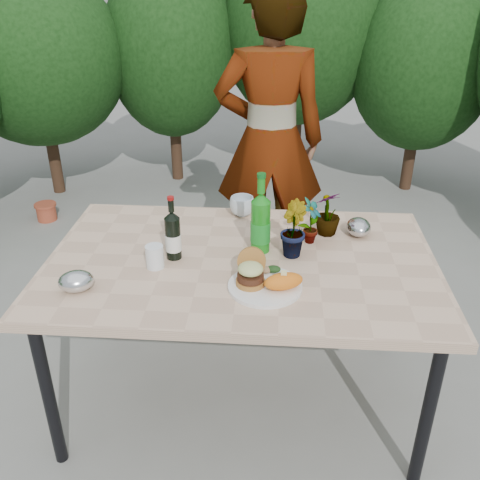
# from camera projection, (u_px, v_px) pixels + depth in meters

# --- Properties ---
(ground) EXTENTS (80.00, 80.00, 0.00)m
(ground) POSITION_uv_depth(u_px,v_px,m) (241.00, 395.00, 2.56)
(ground) COLOR slate
(ground) RESTS_ON ground
(patio_table) EXTENTS (1.60, 1.00, 0.75)m
(patio_table) POSITION_uv_depth(u_px,v_px,m) (241.00, 271.00, 2.23)
(patio_table) COLOR #D0AA8B
(patio_table) RESTS_ON ground
(shrub_hedge) EXTENTS (7.03, 5.06, 2.15)m
(shrub_hedge) POSITION_uv_depth(u_px,v_px,m) (275.00, 80.00, 3.40)
(shrub_hedge) COLOR #382316
(shrub_hedge) RESTS_ON ground
(dinner_plate) EXTENTS (0.28, 0.28, 0.01)m
(dinner_plate) POSITION_uv_depth(u_px,v_px,m) (265.00, 286.00, 2.01)
(dinner_plate) COLOR white
(dinner_plate) RESTS_ON patio_table
(burger_stack) EXTENTS (0.11, 0.16, 0.11)m
(burger_stack) POSITION_uv_depth(u_px,v_px,m) (251.00, 271.00, 2.00)
(burger_stack) COLOR #B7722D
(burger_stack) RESTS_ON dinner_plate
(sweet_potato) EXTENTS (0.17, 0.12, 0.06)m
(sweet_potato) POSITION_uv_depth(u_px,v_px,m) (283.00, 281.00, 1.97)
(sweet_potato) COLOR orange
(sweet_potato) RESTS_ON dinner_plate
(grilled_veg) EXTENTS (0.08, 0.05, 0.03)m
(grilled_veg) POSITION_uv_depth(u_px,v_px,m) (270.00, 269.00, 2.08)
(grilled_veg) COLOR olive
(grilled_veg) RESTS_ON dinner_plate
(wine_bottle) EXTENTS (0.07, 0.07, 0.27)m
(wine_bottle) POSITION_uv_depth(u_px,v_px,m) (173.00, 236.00, 2.17)
(wine_bottle) COLOR black
(wine_bottle) RESTS_ON patio_table
(sparkling_water) EXTENTS (0.08, 0.08, 0.35)m
(sparkling_water) POSITION_uv_depth(u_px,v_px,m) (261.00, 223.00, 2.21)
(sparkling_water) COLOR #167C17
(sparkling_water) RESTS_ON patio_table
(plastic_cup) EXTENTS (0.07, 0.07, 0.09)m
(plastic_cup) POSITION_uv_depth(u_px,v_px,m) (155.00, 257.00, 2.12)
(plastic_cup) COLOR white
(plastic_cup) RESTS_ON patio_table
(seedling_left) EXTENTS (0.12, 0.13, 0.21)m
(seedling_left) POSITION_uv_depth(u_px,v_px,m) (311.00, 221.00, 2.28)
(seedling_left) COLOR #286021
(seedling_left) RESTS_ON patio_table
(seedling_mid) EXTENTS (0.13, 0.15, 0.23)m
(seedling_mid) POSITION_uv_depth(u_px,v_px,m) (292.00, 229.00, 2.19)
(seedling_mid) COLOR #24571D
(seedling_mid) RESTS_ON patio_table
(seedling_right) EXTENTS (0.16, 0.16, 0.20)m
(seedling_right) POSITION_uv_depth(u_px,v_px,m) (328.00, 213.00, 2.36)
(seedling_right) COLOR #2A591E
(seedling_right) RESTS_ON patio_table
(blue_bowl) EXTENTS (0.15, 0.15, 0.09)m
(blue_bowl) POSITION_uv_depth(u_px,v_px,m) (242.00, 206.00, 2.56)
(blue_bowl) COLOR silver
(blue_bowl) RESTS_ON patio_table
(foil_packet_left) EXTENTS (0.16, 0.14, 0.08)m
(foil_packet_left) POSITION_uv_depth(u_px,v_px,m) (76.00, 281.00, 1.98)
(foil_packet_left) COLOR silver
(foil_packet_left) RESTS_ON patio_table
(foil_packet_right) EXTENTS (0.11, 0.14, 0.08)m
(foil_packet_right) POSITION_uv_depth(u_px,v_px,m) (359.00, 227.00, 2.38)
(foil_packet_right) COLOR #AFB1B6
(foil_packet_right) RESTS_ON patio_table
(person) EXTENTS (0.69, 0.48, 1.79)m
(person) POSITION_uv_depth(u_px,v_px,m) (270.00, 141.00, 3.14)
(person) COLOR #8E5947
(person) RESTS_ON ground
(terracotta_pot) EXTENTS (0.17, 0.17, 0.14)m
(terracotta_pot) POSITION_uv_depth(u_px,v_px,m) (46.00, 212.00, 4.23)
(terracotta_pot) COLOR #A9452B
(terracotta_pot) RESTS_ON ground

